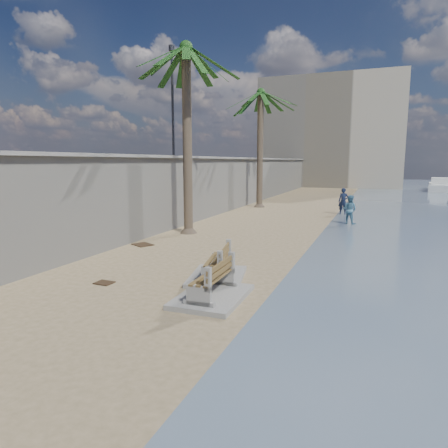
% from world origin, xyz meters
% --- Properties ---
extents(ground_plane, '(140.00, 140.00, 0.00)m').
position_xyz_m(ground_plane, '(0.00, 0.00, 0.00)').
color(ground_plane, '#99825E').
extents(seawall, '(0.45, 70.00, 3.50)m').
position_xyz_m(seawall, '(-5.20, 20.00, 1.75)').
color(seawall, gray).
rests_on(seawall, ground_plane).
extents(wall_cap, '(0.80, 70.00, 0.12)m').
position_xyz_m(wall_cap, '(-5.20, 20.00, 3.55)').
color(wall_cap, gray).
rests_on(wall_cap, seawall).
extents(end_building, '(18.00, 12.00, 14.00)m').
position_xyz_m(end_building, '(-2.00, 52.00, 7.00)').
color(end_building, '#B7AA93').
rests_on(end_building, ground_plane).
extents(bench_near, '(1.54, 2.23, 0.92)m').
position_xyz_m(bench_near, '(0.75, 3.01, 0.40)').
color(bench_near, gray).
rests_on(bench_near, ground_plane).
extents(bench_far, '(1.89, 2.42, 0.90)m').
position_xyz_m(bench_far, '(0.20, 4.65, 0.40)').
color(bench_far, gray).
rests_on(bench_far, ground_plane).
extents(palm_mid, '(5.00, 5.00, 9.16)m').
position_xyz_m(palm_mid, '(-3.82, 10.95, 8.13)').
color(palm_mid, brown).
rests_on(palm_mid, ground_plane).
extents(palm_back, '(5.00, 5.00, 9.02)m').
position_xyz_m(palm_back, '(-3.75, 22.51, 7.98)').
color(palm_back, brown).
rests_on(palm_back, ground_plane).
extents(streetlight, '(0.28, 0.28, 5.12)m').
position_xyz_m(streetlight, '(-5.10, 12.00, 6.64)').
color(streetlight, '#2D2D33').
rests_on(streetlight, wall_cap).
extents(person_a, '(0.71, 0.49, 1.91)m').
position_xyz_m(person_a, '(2.34, 20.47, 0.96)').
color(person_a, '#141D38').
rests_on(person_a, ground_plane).
extents(person_b, '(1.01, 0.90, 1.72)m').
position_xyz_m(person_b, '(3.00, 16.55, 0.86)').
color(person_b, teal).
rests_on(person_b, ground_plane).
extents(yacht_far, '(2.95, 7.89, 1.50)m').
position_xyz_m(yacht_far, '(10.81, 46.10, 0.35)').
color(yacht_far, silver).
rests_on(yacht_far, bay_water).
extents(debris_c, '(0.99, 0.92, 0.03)m').
position_xyz_m(debris_c, '(-4.35, 7.86, 0.01)').
color(debris_c, '#382616').
rests_on(debris_c, ground_plane).
extents(debris_d, '(0.51, 0.41, 0.03)m').
position_xyz_m(debris_d, '(-2.53, 3.09, 0.01)').
color(debris_d, '#382616').
rests_on(debris_d, ground_plane).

